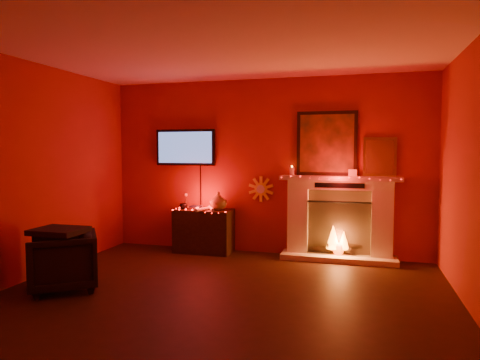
{
  "coord_description": "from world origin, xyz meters",
  "views": [
    {
      "loc": [
        1.43,
        -3.99,
        1.61
      ],
      "look_at": [
        -0.17,
        1.7,
        1.19
      ],
      "focal_mm": 32.0,
      "sensor_mm": 36.0,
      "label": 1
    }
  ],
  "objects_px": {
    "sunburst_clock": "(261,189)",
    "armchair": "(63,261)",
    "tv": "(186,148)",
    "fireplace": "(339,210)",
    "console_table": "(205,228)"
  },
  "relations": [
    {
      "from": "fireplace",
      "to": "console_table",
      "type": "bearing_deg",
      "value": -176.4
    },
    {
      "from": "sunburst_clock",
      "to": "console_table",
      "type": "distance_m",
      "value": 1.08
    },
    {
      "from": "sunburst_clock",
      "to": "fireplace",
      "type": "bearing_deg",
      "value": -4.37
    },
    {
      "from": "console_table",
      "to": "armchair",
      "type": "bearing_deg",
      "value": -113.54
    },
    {
      "from": "tv",
      "to": "armchair",
      "type": "xyz_separation_m",
      "value": [
        -0.54,
        -2.34,
        -1.32
      ]
    },
    {
      "from": "sunburst_clock",
      "to": "armchair",
      "type": "bearing_deg",
      "value": -127.15
    },
    {
      "from": "tv",
      "to": "console_table",
      "type": "bearing_deg",
      "value": -26.21
    },
    {
      "from": "console_table",
      "to": "fireplace",
      "type": "bearing_deg",
      "value": 3.6
    },
    {
      "from": "fireplace",
      "to": "sunburst_clock",
      "type": "distance_m",
      "value": 1.23
    },
    {
      "from": "fireplace",
      "to": "armchair",
      "type": "bearing_deg",
      "value": -142.69
    },
    {
      "from": "tv",
      "to": "armchair",
      "type": "height_order",
      "value": "tv"
    },
    {
      "from": "tv",
      "to": "sunburst_clock",
      "type": "bearing_deg",
      "value": 1.24
    },
    {
      "from": "tv",
      "to": "console_table",
      "type": "relative_size",
      "value": 1.29
    },
    {
      "from": "fireplace",
      "to": "console_table",
      "type": "height_order",
      "value": "fireplace"
    },
    {
      "from": "sunburst_clock",
      "to": "armchair",
      "type": "xyz_separation_m",
      "value": [
        -1.79,
        -2.36,
        -0.67
      ]
    }
  ]
}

